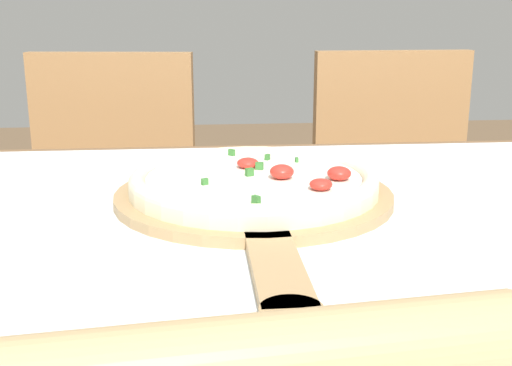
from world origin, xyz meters
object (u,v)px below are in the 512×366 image
object	(u,v)px
pizza_peel	(255,201)
pizza	(254,181)
chair_left	(109,221)
chair_right	(398,212)
rolling_pin	(240,362)

from	to	relation	value
pizza_peel	pizza	size ratio (longest dim) A/B	1.71
pizza_peel	chair_left	distance (m)	0.79
pizza_peel	chair_right	distance (m)	0.84
pizza	chair_left	world-z (taller)	chair_left
chair_right	pizza	bearing A→B (deg)	-122.64
rolling_pin	chair_left	bearing A→B (deg)	101.91
pizza_peel	chair_right	bearing A→B (deg)	59.76
pizza_peel	chair_right	world-z (taller)	chair_right
pizza	chair_left	bearing A→B (deg)	112.18
pizza_peel	rolling_pin	world-z (taller)	rolling_pin
chair_left	pizza_peel	bearing A→B (deg)	-61.90
pizza_peel	chair_right	xyz separation A→B (m)	(0.41, 0.70, -0.25)
pizza_peel	pizza	distance (m)	0.03
rolling_pin	chair_right	world-z (taller)	chair_right
chair_left	pizza	bearing A→B (deg)	-61.25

